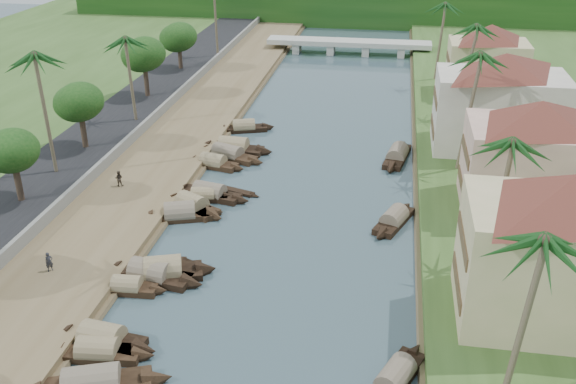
% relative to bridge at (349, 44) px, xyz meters
% --- Properties ---
extents(ground, '(220.00, 220.00, 0.00)m').
position_rel_bridge_xyz_m(ground, '(-0.00, -72.00, -1.72)').
color(ground, '#384C54').
rests_on(ground, ground).
extents(left_bank, '(10.00, 180.00, 0.80)m').
position_rel_bridge_xyz_m(left_bank, '(-16.00, -52.00, -1.32)').
color(left_bank, brown).
rests_on(left_bank, ground).
extents(right_bank, '(16.00, 180.00, 1.20)m').
position_rel_bridge_xyz_m(right_bank, '(19.00, -52.00, -1.12)').
color(right_bank, '#324E1F').
rests_on(right_bank, ground).
extents(road, '(8.00, 180.00, 1.40)m').
position_rel_bridge_xyz_m(road, '(-24.50, -52.00, -1.02)').
color(road, black).
rests_on(road, ground).
extents(retaining_wall, '(0.40, 180.00, 1.10)m').
position_rel_bridge_xyz_m(retaining_wall, '(-20.20, -52.00, -0.37)').
color(retaining_wall, slate).
rests_on(retaining_wall, left_bank).
extents(treeline, '(120.00, 14.00, 8.00)m').
position_rel_bridge_xyz_m(treeline, '(-0.00, 28.00, 2.28)').
color(treeline, '#133B10').
rests_on(treeline, ground).
extents(bridge, '(28.00, 4.00, 2.40)m').
position_rel_bridge_xyz_m(bridge, '(0.00, 0.00, 0.00)').
color(bridge, '#ADAEA3').
rests_on(bridge, ground).
extents(building_near, '(14.85, 14.85, 10.20)m').
position_rel_bridge_xyz_m(building_near, '(18.99, -74.00, 4.66)').
color(building_near, beige).
rests_on(building_near, right_bank).
extents(building_mid, '(14.11, 14.11, 9.70)m').
position_rel_bridge_xyz_m(building_mid, '(19.99, -58.00, 4.41)').
color(building_mid, beige).
rests_on(building_mid, right_bank).
extents(building_far, '(15.59, 15.59, 10.20)m').
position_rel_bridge_xyz_m(building_far, '(18.99, -44.00, 4.66)').
color(building_far, beige).
rests_on(building_far, right_bank).
extents(building_distant, '(12.62, 12.62, 9.20)m').
position_rel_bridge_xyz_m(building_distant, '(19.99, -24.00, 4.16)').
color(building_distant, beige).
rests_on(building_distant, right_bank).
extents(sampan_1, '(7.98, 2.74, 2.31)m').
position_rel_bridge_xyz_m(sampan_1, '(-9.35, -80.21, -1.30)').
color(sampan_1, black).
rests_on(sampan_1, ground).
extents(sampan_2, '(7.51, 2.14, 1.99)m').
position_rel_bridge_xyz_m(sampan_2, '(-9.12, -81.33, -1.31)').
color(sampan_2, black).
rests_on(sampan_2, ground).
extents(sampan_3, '(8.96, 3.14, 2.34)m').
position_rel_bridge_xyz_m(sampan_3, '(-8.97, -72.42, -1.30)').
color(sampan_3, black).
rests_on(sampan_3, ground).
extents(sampan_4, '(6.16, 1.71, 1.80)m').
position_rel_bridge_xyz_m(sampan_4, '(-10.07, -74.29, -1.32)').
color(sampan_4, black).
rests_on(sampan_4, ground).
extents(sampan_5, '(8.37, 4.54, 2.56)m').
position_rel_bridge_xyz_m(sampan_5, '(-8.14, -71.98, -1.30)').
color(sampan_5, black).
rests_on(sampan_5, ground).
extents(sampan_6, '(8.05, 4.20, 2.34)m').
position_rel_bridge_xyz_m(sampan_6, '(-9.84, -62.82, -1.30)').
color(sampan_6, black).
rests_on(sampan_6, ground).
extents(sampan_7, '(6.56, 2.46, 1.78)m').
position_rel_bridge_xyz_m(sampan_7, '(-8.83, -58.99, -1.32)').
color(sampan_7, black).
rests_on(sampan_7, ground).
extents(sampan_8, '(7.57, 5.28, 2.35)m').
position_rel_bridge_xyz_m(sampan_8, '(-9.27, -61.12, -1.30)').
color(sampan_8, black).
rests_on(sampan_8, ground).
extents(sampan_9, '(8.64, 3.47, 2.15)m').
position_rel_bridge_xyz_m(sampan_9, '(-8.42, -58.29, -1.31)').
color(sampan_9, black).
rests_on(sampan_9, ground).
extents(sampan_10, '(7.53, 3.24, 2.06)m').
position_rel_bridge_xyz_m(sampan_10, '(-10.01, -51.23, -1.31)').
color(sampan_10, black).
rests_on(sampan_10, ground).
extents(sampan_11, '(9.20, 2.60, 2.56)m').
position_rel_bridge_xyz_m(sampan_11, '(-8.90, -46.82, -1.30)').
color(sampan_11, black).
rests_on(sampan_11, ground).
extents(sampan_12, '(9.30, 4.87, 2.21)m').
position_rel_bridge_xyz_m(sampan_12, '(-9.11, -48.65, -1.31)').
color(sampan_12, black).
rests_on(sampan_12, ground).
extents(sampan_13, '(7.72, 3.93, 2.10)m').
position_rel_bridge_xyz_m(sampan_13, '(-9.26, -40.25, -1.31)').
color(sampan_13, black).
rests_on(sampan_13, ground).
extents(sampan_14, '(4.50, 7.78, 1.95)m').
position_rel_bridge_xyz_m(sampan_14, '(9.24, -80.69, -1.31)').
color(sampan_14, black).
rests_on(sampan_14, ground).
extents(sampan_15, '(4.29, 7.82, 2.10)m').
position_rel_bridge_xyz_m(sampan_15, '(8.83, -60.72, -1.31)').
color(sampan_15, black).
rests_on(sampan_15, ground).
extents(sampan_16, '(3.35, 9.44, 2.26)m').
position_rel_bridge_xyz_m(sampan_16, '(8.93, -46.02, -1.31)').
color(sampan_16, black).
rests_on(sampan_16, ground).
extents(canoe_1, '(4.38, 1.33, 0.70)m').
position_rel_bridge_xyz_m(canoe_1, '(-8.68, -69.89, -1.62)').
color(canoe_1, black).
rests_on(canoe_1, ground).
extents(canoe_2, '(5.53, 2.51, 0.81)m').
position_rel_bridge_xyz_m(canoe_2, '(-6.34, -56.79, -1.62)').
color(canoe_2, black).
rests_on(canoe_2, ground).
extents(palm_0, '(3.20, 3.20, 12.10)m').
position_rel_bridge_xyz_m(palm_0, '(15.00, -82.84, 9.77)').
color(palm_0, brown).
rests_on(palm_0, ground).
extents(palm_1, '(3.20, 3.20, 11.20)m').
position_rel_bridge_xyz_m(palm_1, '(16.00, -67.60, 8.90)').
color(palm_1, brown).
rests_on(palm_1, ground).
extents(palm_2, '(3.20, 3.20, 13.03)m').
position_rel_bridge_xyz_m(palm_2, '(15.00, -50.28, 10.67)').
color(palm_2, brown).
rests_on(palm_2, ground).
extents(palm_3, '(3.20, 3.20, 12.42)m').
position_rel_bridge_xyz_m(palm_3, '(16.00, -34.01, 10.10)').
color(palm_3, brown).
rests_on(palm_3, ground).
extents(palm_5, '(3.20, 3.20, 13.06)m').
position_rel_bridge_xyz_m(palm_5, '(-24.00, -57.87, 10.89)').
color(palm_5, brown).
rests_on(palm_5, ground).
extents(palm_6, '(3.20, 3.20, 11.16)m').
position_rel_bridge_xyz_m(palm_6, '(-22.00, -42.16, 9.06)').
color(palm_6, brown).
rests_on(palm_6, ground).
extents(palm_7, '(3.20, 3.20, 12.14)m').
position_rel_bridge_xyz_m(palm_7, '(14.00, -17.76, 9.80)').
color(palm_7, brown).
rests_on(palm_7, ground).
extents(tree_2, '(4.49, 4.49, 6.51)m').
position_rel_bridge_xyz_m(tree_2, '(-24.00, -64.17, 4.26)').
color(tree_2, '#4E3B2C').
rests_on(tree_2, ground).
extents(tree_3, '(4.76, 4.76, 6.90)m').
position_rel_bridge_xyz_m(tree_3, '(-24.00, -51.31, 4.54)').
color(tree_3, '#4E3B2C').
rests_on(tree_3, ground).
extents(tree_4, '(5.19, 5.19, 7.60)m').
position_rel_bridge_xyz_m(tree_4, '(-24.00, -32.81, 5.06)').
color(tree_4, '#4E3B2C').
rests_on(tree_4, ground).
extents(tree_5, '(5.01, 5.01, 6.72)m').
position_rel_bridge_xyz_m(tree_5, '(-24.00, -18.73, 4.27)').
color(tree_5, '#4E3B2C').
rests_on(tree_5, ground).
extents(tree_6, '(4.80, 4.80, 6.94)m').
position_rel_bridge_xyz_m(tree_6, '(24.00, -40.22, 4.36)').
color(tree_6, '#4E3B2C').
rests_on(tree_6, ground).
extents(person_near, '(0.65, 0.66, 1.53)m').
position_rel_bridge_xyz_m(person_near, '(-16.26, -73.72, -0.16)').
color(person_near, '#27282F').
rests_on(person_near, left_bank).
extents(person_far, '(0.82, 0.68, 1.53)m').
position_rel_bridge_xyz_m(person_far, '(-17.09, -58.81, -0.16)').
color(person_far, '#352C25').
rests_on(person_far, left_bank).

